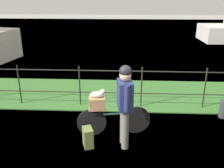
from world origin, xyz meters
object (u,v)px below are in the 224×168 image
(backpack_on_paving, at_px, (88,137))
(terrier_dog, at_px, (98,94))
(mooring_bollard, at_px, (224,109))
(wooden_crate, at_px, (97,103))
(bicycle_main, at_px, (113,120))
(cyclist_person, at_px, (125,100))

(backpack_on_paving, bearing_deg, terrier_dog, -40.31)
(terrier_dog, distance_m, mooring_bollard, 3.22)
(wooden_crate, relative_size, terrier_dog, 1.01)
(bicycle_main, relative_size, terrier_dog, 4.84)
(wooden_crate, height_order, backpack_on_paving, wooden_crate)
(backpack_on_paving, distance_m, mooring_bollard, 3.45)
(bicycle_main, bearing_deg, mooring_bollard, 19.09)
(terrier_dog, relative_size, backpack_on_paving, 0.81)
(cyclist_person, height_order, backpack_on_paving, cyclist_person)
(bicycle_main, distance_m, terrier_dog, 0.70)
(bicycle_main, height_order, backpack_on_paving, bicycle_main)
(bicycle_main, distance_m, backpack_on_paving, 0.70)
(bicycle_main, distance_m, cyclist_person, 0.83)
(terrier_dog, height_order, backpack_on_paving, terrier_dog)
(wooden_crate, distance_m, terrier_dog, 0.21)
(wooden_crate, bearing_deg, mooring_bollard, 18.08)
(cyclist_person, bearing_deg, backpack_on_paving, -174.43)
(bicycle_main, height_order, terrier_dog, terrier_dog)
(backpack_on_paving, height_order, mooring_bollard, mooring_bollard)
(mooring_bollard, bearing_deg, bicycle_main, -160.91)
(cyclist_person, bearing_deg, mooring_bollard, 28.89)
(terrier_dog, bearing_deg, cyclist_person, -33.33)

